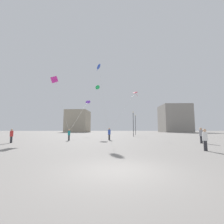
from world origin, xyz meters
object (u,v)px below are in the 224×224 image
at_px(kite_magenta_delta, 54,80).
at_px(kite_cobalt_diamond, 98,67).
at_px(building_left_hall, 78,121).
at_px(lamppost_west, 135,121).
at_px(person_in_blue, 109,133).
at_px(building_centre_hall, 174,119).
at_px(kite_crimson_delta, 134,94).
at_px(lamppost_east, 133,120).
at_px(person_in_red, 11,135).
at_px(person_in_white, 205,139).
at_px(person_in_teal, 69,134).
at_px(person_in_grey, 201,135).
at_px(kite_emerald_diamond, 98,88).
at_px(kite_violet_diamond, 88,102).

relative_size(kite_magenta_delta, kite_cobalt_diamond, 0.75).
bearing_deg(building_left_hall, lamppost_west, -62.75).
bearing_deg(building_left_hall, kite_magenta_delta, -82.55).
bearing_deg(person_in_blue, building_centre_hall, 172.95).
bearing_deg(kite_crimson_delta, lamppost_east, 86.43).
relative_size(person_in_red, building_centre_hall, 0.11).
relative_size(kite_magenta_delta, building_left_hall, 0.62).
bearing_deg(kite_cobalt_diamond, lamppost_east, 35.35).
distance_m(person_in_red, lamppost_west, 30.41).
bearing_deg(person_in_white, person_in_teal, -49.03).
distance_m(person_in_white, person_in_blue, 13.96).
xyz_separation_m(person_in_teal, kite_cobalt_diamond, (3.66, 6.72, 12.91)).
relative_size(person_in_white, person_in_teal, 1.01).
relative_size(person_in_grey, kite_cobalt_diamond, 0.14).
xyz_separation_m(kite_emerald_diamond, kite_magenta_delta, (-7.23, -8.90, -1.04)).
bearing_deg(kite_magenta_delta, kite_emerald_diamond, 50.92).
height_order(kite_emerald_diamond, lamppost_east, kite_emerald_diamond).
xyz_separation_m(kite_emerald_diamond, building_left_hall, (-15.65, 55.52, -5.35)).
xyz_separation_m(person_in_white, lamppost_east, (-1.87, 23.19, 2.83)).
bearing_deg(kite_emerald_diamond, person_in_grey, -54.64).
bearing_deg(person_in_grey, lamppost_east, -50.98).
distance_m(person_in_blue, kite_crimson_delta, 12.01).
bearing_deg(kite_emerald_diamond, person_in_teal, -101.81).
distance_m(kite_cobalt_diamond, building_left_hall, 65.39).
height_order(person_in_teal, building_centre_hall, building_centre_hall).
relative_size(person_in_white, building_centre_hall, 0.11).
distance_m(person_in_blue, kite_emerald_diamond, 17.23).
bearing_deg(building_left_hall, kite_violet_diamond, -75.83).
height_order(person_in_teal, lamppost_east, lamppost_east).
height_order(person_in_red, lamppost_west, lamppost_west).
relative_size(building_left_hall, building_centre_hall, 1.03).
distance_m(person_in_white, building_left_hall, 84.90).
bearing_deg(person_in_grey, person_in_red, 19.65).
relative_size(kite_emerald_diamond, kite_magenta_delta, 1.42).
xyz_separation_m(kite_magenta_delta, lamppost_east, (15.46, 6.90, -6.85)).
distance_m(kite_crimson_delta, lamppost_west, 12.69).
relative_size(building_centre_hall, lamppost_east, 2.74).
xyz_separation_m(person_in_blue, person_in_grey, (10.58, -5.72, -0.01)).
height_order(person_in_teal, kite_crimson_delta, kite_crimson_delta).
xyz_separation_m(kite_crimson_delta, kite_cobalt_diamond, (-7.28, -1.62, 4.99)).
distance_m(kite_magenta_delta, lamppost_west, 23.62).
xyz_separation_m(kite_magenta_delta, building_left_hall, (-8.42, 64.43, -4.31)).
relative_size(kite_crimson_delta, building_centre_hall, 0.54).
xyz_separation_m(person_in_grey, kite_crimson_delta, (-5.46, 13.25, 7.83)).
bearing_deg(lamppost_west, kite_violet_diamond, -179.85).
xyz_separation_m(person_in_white, person_in_teal, (-13.04, 11.14, -0.01)).
relative_size(kite_magenta_delta, lamppost_east, 1.75).
xyz_separation_m(kite_emerald_diamond, lamppost_west, (9.99, 5.74, -7.90)).
height_order(person_in_grey, kite_cobalt_diamond, kite_cobalt_diamond).
bearing_deg(kite_emerald_diamond, person_in_red, -115.62).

